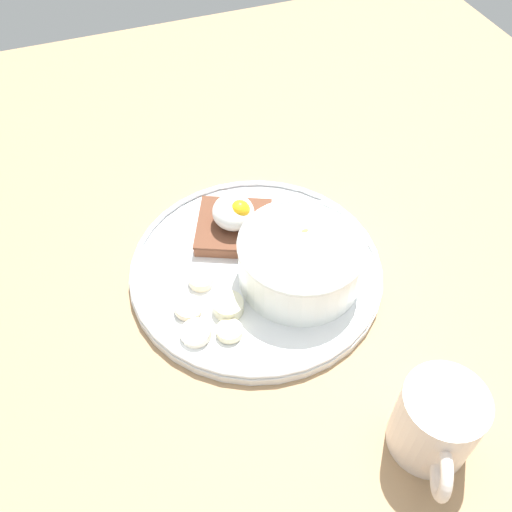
{
  "coord_description": "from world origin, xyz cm",
  "views": [
    {
      "loc": [
        38.17,
        -14.04,
        52.47
      ],
      "look_at": [
        0.0,
        0.0,
        5.0
      ],
      "focal_mm": 40.0,
      "sensor_mm": 36.0,
      "label": 1
    }
  ],
  "objects_px": {
    "toast_slice": "(234,227)",
    "poached_egg": "(234,212)",
    "banana_slice_right": "(202,283)",
    "banana_slice_inner": "(196,333)",
    "banana_slice_back": "(228,306)",
    "coffee_mug": "(437,423)",
    "banana_slice_front": "(230,331)",
    "oatmeal_bowl": "(301,260)",
    "banana_slice_left": "(188,308)"
  },
  "relations": [
    {
      "from": "toast_slice",
      "to": "poached_egg",
      "type": "height_order",
      "value": "poached_egg"
    },
    {
      "from": "banana_slice_right",
      "to": "banana_slice_inner",
      "type": "bearing_deg",
      "value": -22.33
    },
    {
      "from": "poached_egg",
      "to": "banana_slice_inner",
      "type": "xyz_separation_m",
      "value": [
        0.12,
        -0.08,
        -0.03
      ]
    },
    {
      "from": "poached_egg",
      "to": "banana_slice_back",
      "type": "bearing_deg",
      "value": -21.99
    },
    {
      "from": "coffee_mug",
      "to": "toast_slice",
      "type": "bearing_deg",
      "value": -164.68
    },
    {
      "from": "banana_slice_front",
      "to": "coffee_mug",
      "type": "height_order",
      "value": "coffee_mug"
    },
    {
      "from": "oatmeal_bowl",
      "to": "coffee_mug",
      "type": "relative_size",
      "value": 1.37
    },
    {
      "from": "poached_egg",
      "to": "banana_slice_inner",
      "type": "bearing_deg",
      "value": -34.08
    },
    {
      "from": "toast_slice",
      "to": "banana_slice_inner",
      "type": "distance_m",
      "value": 0.15
    },
    {
      "from": "banana_slice_left",
      "to": "banana_slice_right",
      "type": "xyz_separation_m",
      "value": [
        -0.03,
        0.02,
        -0.0
      ]
    },
    {
      "from": "poached_egg",
      "to": "banana_slice_back",
      "type": "relative_size",
      "value": 1.16
    },
    {
      "from": "banana_slice_right",
      "to": "banana_slice_inner",
      "type": "xyz_separation_m",
      "value": [
        0.06,
        -0.02,
        -0.0
      ]
    },
    {
      "from": "banana_slice_front",
      "to": "banana_slice_inner",
      "type": "relative_size",
      "value": 0.69
    },
    {
      "from": "coffee_mug",
      "to": "banana_slice_left",
      "type": "bearing_deg",
      "value": -141.84
    },
    {
      "from": "toast_slice",
      "to": "banana_slice_front",
      "type": "bearing_deg",
      "value": -20.57
    },
    {
      "from": "oatmeal_bowl",
      "to": "banana_slice_left",
      "type": "height_order",
      "value": "oatmeal_bowl"
    },
    {
      "from": "oatmeal_bowl",
      "to": "banana_slice_front",
      "type": "distance_m",
      "value": 0.11
    },
    {
      "from": "banana_slice_inner",
      "to": "coffee_mug",
      "type": "bearing_deg",
      "value": 43.28
    },
    {
      "from": "toast_slice",
      "to": "banana_slice_inner",
      "type": "bearing_deg",
      "value": -33.81
    },
    {
      "from": "banana_slice_front",
      "to": "coffee_mug",
      "type": "xyz_separation_m",
      "value": [
        0.17,
        0.13,
        0.03
      ]
    },
    {
      "from": "banana_slice_back",
      "to": "coffee_mug",
      "type": "relative_size",
      "value": 0.44
    },
    {
      "from": "banana_slice_front",
      "to": "banana_slice_right",
      "type": "bearing_deg",
      "value": -172.88
    },
    {
      "from": "toast_slice",
      "to": "banana_slice_left",
      "type": "relative_size",
      "value": 2.69
    },
    {
      "from": "banana_slice_back",
      "to": "banana_slice_inner",
      "type": "height_order",
      "value": "banana_slice_back"
    },
    {
      "from": "banana_slice_inner",
      "to": "poached_egg",
      "type": "bearing_deg",
      "value": 145.92
    },
    {
      "from": "poached_egg",
      "to": "coffee_mug",
      "type": "height_order",
      "value": "coffee_mug"
    },
    {
      "from": "banana_slice_front",
      "to": "toast_slice",
      "type": "bearing_deg",
      "value": 159.43
    },
    {
      "from": "banana_slice_right",
      "to": "coffee_mug",
      "type": "distance_m",
      "value": 0.28
    },
    {
      "from": "banana_slice_left",
      "to": "banana_slice_inner",
      "type": "relative_size",
      "value": 1.05
    },
    {
      "from": "toast_slice",
      "to": "oatmeal_bowl",
      "type": "bearing_deg",
      "value": 27.01
    },
    {
      "from": "oatmeal_bowl",
      "to": "banana_slice_front",
      "type": "height_order",
      "value": "oatmeal_bowl"
    },
    {
      "from": "banana_slice_front",
      "to": "banana_slice_left",
      "type": "height_order",
      "value": "banana_slice_left"
    },
    {
      "from": "banana_slice_left",
      "to": "banana_slice_inner",
      "type": "height_order",
      "value": "same"
    },
    {
      "from": "toast_slice",
      "to": "poached_egg",
      "type": "relative_size",
      "value": 2.2
    },
    {
      "from": "poached_egg",
      "to": "banana_slice_right",
      "type": "relative_size",
      "value": 1.81
    },
    {
      "from": "toast_slice",
      "to": "banana_slice_back",
      "type": "height_order",
      "value": "toast_slice"
    },
    {
      "from": "toast_slice",
      "to": "banana_slice_right",
      "type": "relative_size",
      "value": 3.98
    },
    {
      "from": "banana_slice_back",
      "to": "oatmeal_bowl",
      "type": "bearing_deg",
      "value": 100.08
    },
    {
      "from": "banana_slice_left",
      "to": "banana_slice_right",
      "type": "height_order",
      "value": "same"
    },
    {
      "from": "oatmeal_bowl",
      "to": "banana_slice_left",
      "type": "bearing_deg",
      "value": -89.17
    },
    {
      "from": "toast_slice",
      "to": "banana_slice_back",
      "type": "relative_size",
      "value": 2.56
    },
    {
      "from": "poached_egg",
      "to": "banana_slice_right",
      "type": "distance_m",
      "value": 0.09
    },
    {
      "from": "oatmeal_bowl",
      "to": "toast_slice",
      "type": "height_order",
      "value": "oatmeal_bowl"
    },
    {
      "from": "banana_slice_right",
      "to": "banana_slice_inner",
      "type": "distance_m",
      "value": 0.06
    },
    {
      "from": "oatmeal_bowl",
      "to": "banana_slice_inner",
      "type": "distance_m",
      "value": 0.14
    },
    {
      "from": "poached_egg",
      "to": "banana_slice_front",
      "type": "distance_m",
      "value": 0.14
    },
    {
      "from": "toast_slice",
      "to": "banana_slice_front",
      "type": "xyz_separation_m",
      "value": [
        0.13,
        -0.05,
        -0.0
      ]
    },
    {
      "from": "banana_slice_left",
      "to": "banana_slice_right",
      "type": "distance_m",
      "value": 0.04
    },
    {
      "from": "banana_slice_front",
      "to": "banana_slice_right",
      "type": "distance_m",
      "value": 0.07
    },
    {
      "from": "oatmeal_bowl",
      "to": "banana_slice_back",
      "type": "relative_size",
      "value": 3.1
    }
  ]
}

